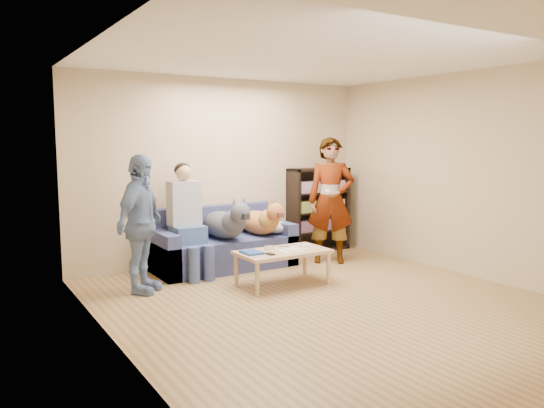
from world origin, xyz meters
TOP-DOWN VIEW (x-y plane):
  - ground at (0.00, 0.00)m, footprint 5.00×5.00m
  - ceiling at (0.00, 0.00)m, footprint 5.00×5.00m
  - wall_back at (0.00, 2.50)m, footprint 4.50×0.00m
  - wall_left at (-2.25, 0.00)m, footprint 0.00×5.00m
  - wall_right at (2.25, 0.00)m, footprint 0.00×5.00m
  - blanket at (0.53, 1.94)m, footprint 0.46×0.39m
  - person_standing_right at (1.19, 1.55)m, footprint 0.77×0.72m
  - person_standing_left at (-1.57, 1.49)m, footprint 0.92×0.93m
  - held_controller at (0.99, 1.35)m, footprint 0.07×0.13m
  - notebook_blue at (-0.42, 0.97)m, footprint 0.20×0.26m
  - papers at (0.03, 0.82)m, footprint 0.26×0.20m
  - magazine at (0.06, 0.84)m, footprint 0.22×0.17m
  - camera_silver at (-0.14, 1.04)m, footprint 0.11×0.06m
  - controller_a at (0.26, 1.02)m, footprint 0.04×0.13m
  - controller_b at (0.34, 0.94)m, footprint 0.09×0.06m
  - headphone_cup_a at (0.18, 0.90)m, footprint 0.07×0.07m
  - headphone_cup_b at (0.18, 0.98)m, footprint 0.07×0.07m
  - pen_orange at (-0.04, 0.76)m, footprint 0.13×0.06m
  - pen_black at (0.10, 1.10)m, footprint 0.13×0.08m
  - wallet at (-0.27, 0.80)m, footprint 0.07×0.12m
  - sofa at (-0.25, 2.10)m, footprint 1.90×0.85m
  - person_seated at (-0.80, 1.97)m, footprint 0.40×0.73m
  - dog_gray at (-0.27, 1.92)m, footprint 0.41×1.25m
  - dog_tan at (0.28, 1.94)m, footprint 0.38×1.15m
  - coffee_table at (-0.02, 0.92)m, footprint 1.10×0.60m
  - bookshelf at (1.55, 2.33)m, footprint 1.00×0.34m

SIDE VIEW (x-z plane):
  - ground at x=0.00m, z-range 0.00..0.00m
  - sofa at x=-0.25m, z-range -0.13..0.69m
  - coffee_table at x=-0.02m, z-range 0.16..0.58m
  - pen_orange at x=-0.04m, z-range 0.42..0.43m
  - pen_black at x=0.10m, z-range 0.42..0.43m
  - papers at x=0.03m, z-range 0.42..0.43m
  - wallet at x=-0.27m, z-range 0.42..0.43m
  - headphone_cup_a at x=0.18m, z-range 0.42..0.44m
  - headphone_cup_b at x=0.18m, z-range 0.42..0.44m
  - notebook_blue at x=-0.42m, z-range 0.42..0.45m
  - controller_a at x=0.26m, z-range 0.42..0.45m
  - controller_b at x=0.34m, z-range 0.42..0.45m
  - magazine at x=0.06m, z-range 0.43..0.45m
  - camera_silver at x=-0.14m, z-range 0.42..0.47m
  - blanket at x=0.53m, z-range 0.43..0.59m
  - dog_tan at x=0.28m, z-range 0.35..0.89m
  - dog_gray at x=-0.27m, z-range 0.34..0.94m
  - bookshelf at x=1.55m, z-range 0.03..1.33m
  - person_seated at x=-0.80m, z-range 0.04..1.51m
  - person_standing_left at x=-1.57m, z-range 0.00..1.58m
  - person_standing_right at x=1.19m, z-range 0.00..1.77m
  - held_controller at x=0.99m, z-range 1.04..1.07m
  - wall_back at x=0.00m, z-range -0.95..3.55m
  - wall_left at x=-2.25m, z-range -1.20..3.80m
  - wall_right at x=2.25m, z-range -1.20..3.80m
  - ceiling at x=0.00m, z-range 2.60..2.60m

